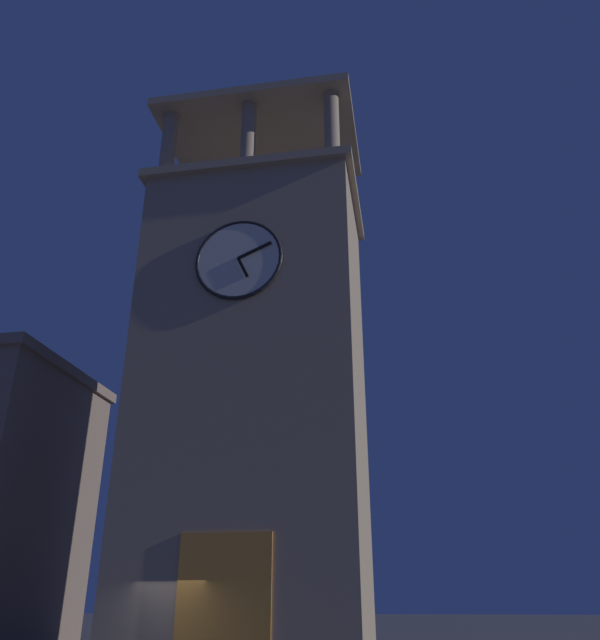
# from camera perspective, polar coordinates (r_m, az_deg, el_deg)

# --- Properties ---
(clocktower) EXTENTS (9.56, 7.18, 27.02)m
(clocktower) POSITION_cam_1_polar(r_m,az_deg,el_deg) (26.98, -4.13, -6.04)
(clocktower) COLOR gray
(clocktower) RESTS_ON ground_plane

